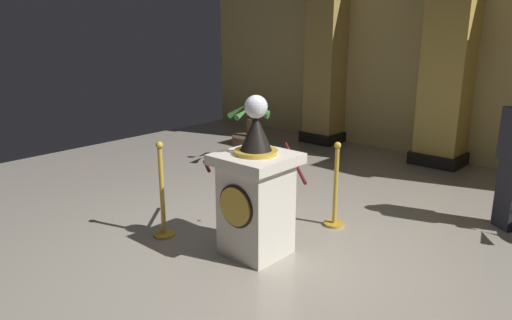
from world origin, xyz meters
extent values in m
plane|color=#9E9384|center=(0.00, 0.00, 0.00)|extent=(10.98, 10.98, 0.00)
cube|color=tan|center=(0.00, 4.67, 1.91)|extent=(10.98, 0.16, 3.81)
cube|color=silver|center=(-0.08, -0.22, 0.48)|extent=(0.57, 0.57, 0.95)
cube|color=silver|center=(-0.08, -0.22, 1.00)|extent=(0.71, 0.71, 0.10)
cylinder|color=gold|center=(-0.08, -0.52, 0.59)|extent=(0.39, 0.03, 0.39)
cylinder|color=black|center=(-0.08, -0.51, 0.59)|extent=(0.43, 0.01, 0.43)
cylinder|color=gold|center=(-0.08, -0.22, 1.07)|extent=(0.43, 0.43, 0.04)
cone|color=black|center=(-0.08, -0.22, 1.27)|extent=(0.31, 0.31, 0.35)
cylinder|color=gold|center=(-0.08, -0.22, 1.43)|extent=(0.03, 0.03, 0.06)
sphere|color=silver|center=(-0.08, -0.22, 1.52)|extent=(0.22, 0.22, 0.22)
cylinder|color=gold|center=(0.13, 0.92, 0.01)|extent=(0.24, 0.24, 0.03)
cylinder|color=gold|center=(0.13, 0.92, 0.46)|extent=(0.05, 0.05, 0.92)
sphere|color=gold|center=(0.13, 0.92, 0.96)|extent=(0.08, 0.08, 0.08)
cylinder|color=gold|center=(-1.11, -0.59, 0.01)|extent=(0.24, 0.24, 0.03)
cylinder|color=gold|center=(-1.11, -0.59, 0.50)|extent=(0.05, 0.05, 1.00)
sphere|color=gold|center=(-1.11, -0.59, 1.04)|extent=(0.08, 0.08, 0.08)
cylinder|color=#591419|center=(-0.18, 0.54, 0.79)|extent=(0.78, 0.65, 0.22)
cylinder|color=#591419|center=(-0.80, -0.22, 0.79)|extent=(0.78, 0.65, 0.22)
sphere|color=#591419|center=(-0.49, 0.16, 0.70)|extent=(0.04, 0.04, 0.04)
cube|color=black|center=(-2.34, 4.34, 0.10)|extent=(0.72, 0.72, 0.20)
cube|color=tan|center=(-2.34, 4.34, 1.83)|extent=(0.62, 0.62, 3.66)
cube|color=black|center=(0.00, 4.34, 0.10)|extent=(0.80, 0.80, 0.20)
cube|color=gold|center=(0.00, 4.34, 1.83)|extent=(0.70, 0.70, 3.66)
cylinder|color=#4C3828|center=(-2.37, 2.16, 0.24)|extent=(0.56, 0.56, 0.48)
cylinder|color=brown|center=(-2.37, 2.16, 0.61)|extent=(0.08, 0.08, 0.27)
cone|color=#387533|center=(-2.19, 2.19, 0.89)|extent=(0.40, 0.18, 0.21)
cone|color=#387533|center=(-2.29, 2.33, 0.89)|extent=(0.22, 0.38, 0.27)
cone|color=#387533|center=(-2.51, 2.29, 0.89)|extent=(0.32, 0.33, 0.30)
cone|color=#387533|center=(-2.54, 2.08, 0.89)|extent=(0.36, 0.24, 0.32)
cone|color=#387533|center=(-2.33, 1.98, 0.89)|extent=(0.16, 0.39, 0.24)
cube|color=#26262D|center=(1.64, 2.18, 0.40)|extent=(0.33, 0.31, 0.79)
camera|label=1|loc=(2.97, -3.62, 2.28)|focal=34.19mm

